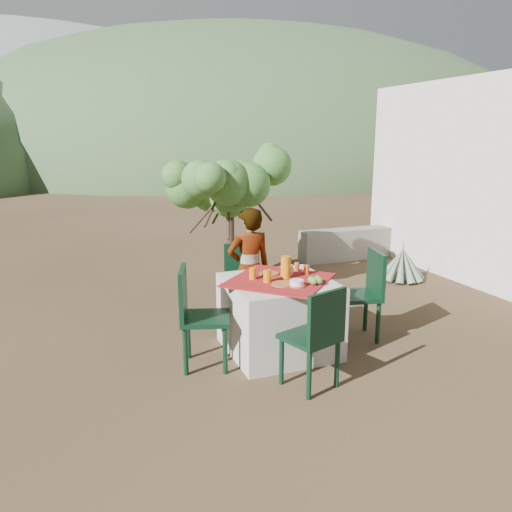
{
  "coord_description": "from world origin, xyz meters",
  "views": [
    {
      "loc": [
        -1.46,
        -4.2,
        2.16
      ],
      "look_at": [
        0.37,
        0.61,
        0.92
      ],
      "focal_mm": 35.0,
      "sensor_mm": 36.0,
      "label": 1
    }
  ],
  "objects_px": {
    "person": "(249,269)",
    "juice_pitcher": "(286,267)",
    "chair_far": "(243,279)",
    "shrub_tree": "(232,192)",
    "chair_near": "(317,334)",
    "table": "(279,315)",
    "agave": "(402,265)",
    "chair_right": "(365,290)",
    "chair_left": "(196,313)"
  },
  "relations": [
    {
      "from": "chair_near",
      "to": "juice_pitcher",
      "type": "distance_m",
      "value": 0.96
    },
    {
      "from": "juice_pitcher",
      "to": "table",
      "type": "bearing_deg",
      "value": -165.06
    },
    {
      "from": "chair_near",
      "to": "agave",
      "type": "xyz_separation_m",
      "value": [
        2.82,
        2.57,
        -0.27
      ]
    },
    {
      "from": "person",
      "to": "juice_pitcher",
      "type": "distance_m",
      "value": 0.71
    },
    {
      "from": "chair_left",
      "to": "shrub_tree",
      "type": "xyz_separation_m",
      "value": [
        1.08,
        2.15,
        0.88
      ]
    },
    {
      "from": "chair_right",
      "to": "table",
      "type": "bearing_deg",
      "value": -78.68
    },
    {
      "from": "person",
      "to": "chair_left",
      "type": "bearing_deg",
      "value": 41.79
    },
    {
      "from": "chair_right",
      "to": "chair_near",
      "type": "bearing_deg",
      "value": -38.14
    },
    {
      "from": "chair_right",
      "to": "shrub_tree",
      "type": "relative_size",
      "value": 0.54
    },
    {
      "from": "chair_far",
      "to": "juice_pitcher",
      "type": "distance_m",
      "value": 1.01
    },
    {
      "from": "person",
      "to": "chair_near",
      "type": "bearing_deg",
      "value": 90.38
    },
    {
      "from": "shrub_tree",
      "to": "agave",
      "type": "distance_m",
      "value": 2.87
    },
    {
      "from": "table",
      "to": "chair_left",
      "type": "bearing_deg",
      "value": -176.21
    },
    {
      "from": "chair_far",
      "to": "chair_near",
      "type": "bearing_deg",
      "value": -74.59
    },
    {
      "from": "person",
      "to": "shrub_tree",
      "type": "distance_m",
      "value": 1.6
    },
    {
      "from": "agave",
      "to": "table",
      "type": "bearing_deg",
      "value": -148.7
    },
    {
      "from": "chair_right",
      "to": "person",
      "type": "height_order",
      "value": "person"
    },
    {
      "from": "juice_pitcher",
      "to": "chair_left",
      "type": "bearing_deg",
      "value": -175.23
    },
    {
      "from": "table",
      "to": "person",
      "type": "xyz_separation_m",
      "value": [
        -0.07,
        0.69,
        0.32
      ]
    },
    {
      "from": "agave",
      "to": "chair_near",
      "type": "bearing_deg",
      "value": -137.71
    },
    {
      "from": "table",
      "to": "juice_pitcher",
      "type": "relative_size",
      "value": 5.8
    },
    {
      "from": "agave",
      "to": "juice_pitcher",
      "type": "bearing_deg",
      "value": -148.27
    },
    {
      "from": "table",
      "to": "chair_far",
      "type": "height_order",
      "value": "chair_far"
    },
    {
      "from": "chair_far",
      "to": "agave",
      "type": "xyz_separation_m",
      "value": [
        2.85,
        0.74,
        -0.27
      ]
    },
    {
      "from": "chair_left",
      "to": "chair_far",
      "type": "bearing_deg",
      "value": -21.72
    },
    {
      "from": "chair_near",
      "to": "juice_pitcher",
      "type": "height_order",
      "value": "juice_pitcher"
    },
    {
      "from": "table",
      "to": "chair_far",
      "type": "relative_size",
      "value": 1.42
    },
    {
      "from": "agave",
      "to": "juice_pitcher",
      "type": "height_order",
      "value": "juice_pitcher"
    },
    {
      "from": "table",
      "to": "person",
      "type": "distance_m",
      "value": 0.77
    },
    {
      "from": "shrub_tree",
      "to": "juice_pitcher",
      "type": "relative_size",
      "value": 8.02
    },
    {
      "from": "chair_left",
      "to": "shrub_tree",
      "type": "relative_size",
      "value": 0.54
    },
    {
      "from": "chair_left",
      "to": "chair_right",
      "type": "relative_size",
      "value": 1.01
    },
    {
      "from": "person",
      "to": "shrub_tree",
      "type": "relative_size",
      "value": 0.78
    },
    {
      "from": "chair_far",
      "to": "chair_near",
      "type": "relative_size",
      "value": 1.0
    },
    {
      "from": "chair_right",
      "to": "person",
      "type": "relative_size",
      "value": 0.69
    },
    {
      "from": "chair_near",
      "to": "person",
      "type": "xyz_separation_m",
      "value": [
        -0.04,
        1.56,
        0.19
      ]
    },
    {
      "from": "chair_right",
      "to": "juice_pitcher",
      "type": "height_order",
      "value": "juice_pitcher"
    },
    {
      "from": "chair_far",
      "to": "person",
      "type": "xyz_separation_m",
      "value": [
        -0.01,
        -0.26,
        0.19
      ]
    },
    {
      "from": "agave",
      "to": "chair_left",
      "type": "bearing_deg",
      "value": -154.39
    },
    {
      "from": "agave",
      "to": "chair_right",
      "type": "bearing_deg",
      "value": -136.29
    },
    {
      "from": "shrub_tree",
      "to": "agave",
      "type": "xyz_separation_m",
      "value": [
        2.59,
        -0.4,
        -1.18
      ]
    },
    {
      "from": "agave",
      "to": "shrub_tree",
      "type": "bearing_deg",
      "value": 171.32
    },
    {
      "from": "chair_far",
      "to": "chair_right",
      "type": "xyz_separation_m",
      "value": [
        1.05,
        -0.97,
        0.03
      ]
    },
    {
      "from": "chair_far",
      "to": "chair_left",
      "type": "distance_m",
      "value": 1.3
    },
    {
      "from": "table",
      "to": "shrub_tree",
      "type": "distance_m",
      "value": 2.35
    },
    {
      "from": "person",
      "to": "juice_pitcher",
      "type": "xyz_separation_m",
      "value": [
        0.15,
        -0.67,
        0.17
      ]
    },
    {
      "from": "table",
      "to": "agave",
      "type": "xyz_separation_m",
      "value": [
        2.8,
        1.7,
        -0.14
      ]
    },
    {
      "from": "chair_right",
      "to": "shrub_tree",
      "type": "xyz_separation_m",
      "value": [
        -0.8,
        2.11,
        0.88
      ]
    },
    {
      "from": "chair_far",
      "to": "juice_pitcher",
      "type": "bearing_deg",
      "value": -67.34
    },
    {
      "from": "chair_far",
      "to": "chair_right",
      "type": "height_order",
      "value": "chair_right"
    }
  ]
}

